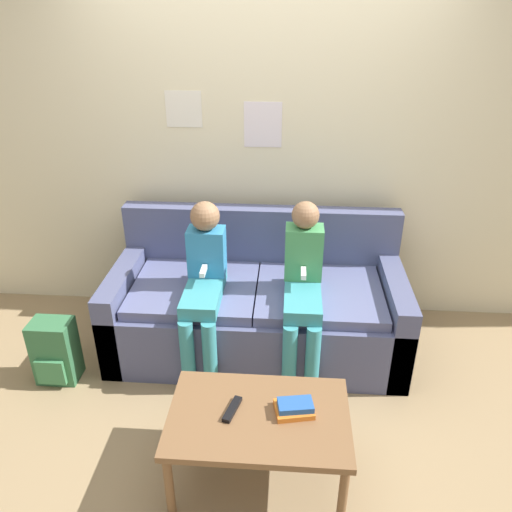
{
  "coord_description": "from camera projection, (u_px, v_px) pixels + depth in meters",
  "views": [
    {
      "loc": [
        0.2,
        -2.37,
        2.24
      ],
      "look_at": [
        0.0,
        0.43,
        0.78
      ],
      "focal_mm": 35.0,
      "sensor_mm": 36.0,
      "label": 1
    }
  ],
  "objects": [
    {
      "name": "ground_plane",
      "position": [
        251.0,
        397.0,
        3.14
      ],
      "size": [
        10.0,
        10.0,
        0.0
      ],
      "primitive_type": "plane",
      "color": "#937A56"
    },
    {
      "name": "wall_back",
      "position": [
        263.0,
        146.0,
        3.53
      ],
      "size": [
        8.0,
        0.06,
        2.6
      ],
      "color": "beige",
      "rests_on": "ground_plane"
    },
    {
      "name": "tv_remote",
      "position": [
        232.0,
        409.0,
        2.46
      ],
      "size": [
        0.09,
        0.17,
        0.02
      ],
      "rotation": [
        0.0,
        0.0,
        -0.28
      ],
      "color": "black",
      "rests_on": "coffee_table"
    },
    {
      "name": "person_left",
      "position": [
        204.0,
        279.0,
        3.18
      ],
      "size": [
        0.24,
        0.61,
        1.11
      ],
      "color": "teal",
      "rests_on": "ground_plane"
    },
    {
      "name": "coffee_table",
      "position": [
        259.0,
        422.0,
        2.46
      ],
      "size": [
        0.89,
        0.58,
        0.42
      ],
      "color": "brown",
      "rests_on": "ground_plane"
    },
    {
      "name": "backpack",
      "position": [
        55.0,
        352.0,
        3.2
      ],
      "size": [
        0.26,
        0.22,
        0.44
      ],
      "color": "#336B42",
      "rests_on": "ground_plane"
    },
    {
      "name": "person_right",
      "position": [
        303.0,
        283.0,
        3.14
      ],
      "size": [
        0.24,
        0.61,
        1.13
      ],
      "color": "teal",
      "rests_on": "ground_plane"
    },
    {
      "name": "book_stack",
      "position": [
        295.0,
        408.0,
        2.45
      ],
      "size": [
        0.21,
        0.18,
        0.06
      ],
      "color": "orange",
      "rests_on": "coffee_table"
    },
    {
      "name": "couch",
      "position": [
        257.0,
        307.0,
        3.51
      ],
      "size": [
        1.98,
        0.91,
        0.91
      ],
      "color": "#4C5175",
      "rests_on": "ground_plane"
    }
  ]
}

